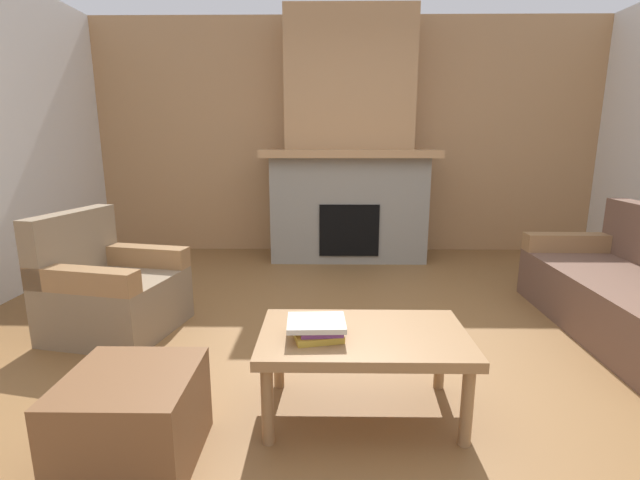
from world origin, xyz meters
TOP-DOWN VIEW (x-y plane):
  - ground at (0.00, 0.00)m, footprint 9.00×9.00m
  - wall_back_wood_panel at (0.00, 3.00)m, footprint 6.00×0.12m
  - fireplace at (0.00, 2.62)m, footprint 1.90×0.82m
  - armchair at (-1.77, 0.48)m, footprint 0.90×0.90m
  - coffee_table at (-0.07, -0.50)m, footprint 1.00×0.60m
  - ottoman at (-1.05, -0.87)m, footprint 0.52×0.52m
  - book_stack_near_edge at (-0.29, -0.55)m, footprint 0.28×0.26m

SIDE VIEW (x-z plane):
  - ground at x=0.00m, z-range 0.00..0.00m
  - ottoman at x=-1.05m, z-range 0.00..0.40m
  - armchair at x=-1.77m, z-range -0.13..0.72m
  - coffee_table at x=-0.07m, z-range 0.16..0.59m
  - book_stack_near_edge at x=-0.29m, z-range 0.43..0.51m
  - fireplace at x=0.00m, z-range -0.19..2.51m
  - wall_back_wood_panel at x=0.00m, z-range 0.00..2.70m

